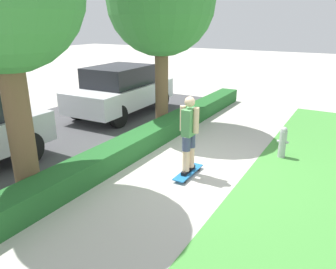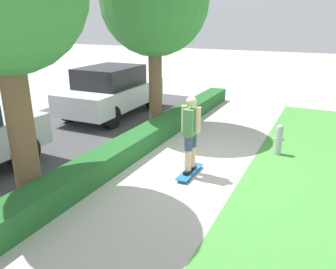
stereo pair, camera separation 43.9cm
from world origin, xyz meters
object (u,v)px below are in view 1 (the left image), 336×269
object	(u,v)px
parked_car_middle	(121,90)
skater_person	(189,133)
tree_mid	(161,2)
fire_hydrant	(283,142)
skateboard	(188,172)

from	to	relation	value
parked_car_middle	skater_person	bearing A→B (deg)	-128.71
tree_mid	parked_car_middle	world-z (taller)	tree_mid
parked_car_middle	fire_hydrant	distance (m)	5.58
skateboard	tree_mid	bearing A→B (deg)	40.70
skateboard	parked_car_middle	bearing A→B (deg)	52.97
skater_person	parked_car_middle	world-z (taller)	skater_person
parked_car_middle	tree_mid	bearing A→B (deg)	-109.16
tree_mid	fire_hydrant	world-z (taller)	tree_mid
skateboard	tree_mid	distance (m)	4.66
skateboard	skater_person	world-z (taller)	skater_person
skateboard	parked_car_middle	xyz separation A→B (m)	(3.03, 4.02, 0.76)
skateboard	tree_mid	xyz separation A→B (m)	(2.42, 2.08, 3.38)
skater_person	tree_mid	bearing A→B (deg)	40.70
skater_person	parked_car_middle	bearing A→B (deg)	52.97
skateboard	parked_car_middle	world-z (taller)	parked_car_middle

